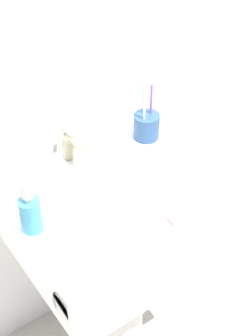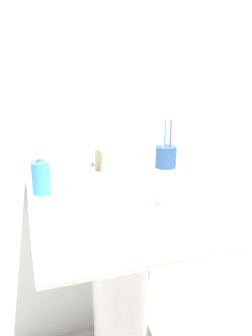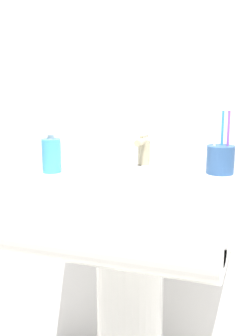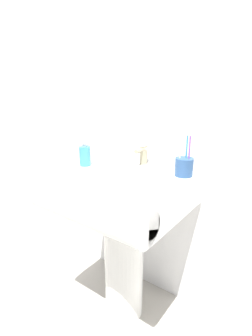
% 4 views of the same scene
% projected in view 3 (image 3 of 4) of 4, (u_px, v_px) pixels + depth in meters
% --- Properties ---
extents(wall_back, '(5.00, 0.05, 2.40)m').
position_uv_depth(wall_back, '(159.00, 38.00, 1.37)').
color(wall_back, white).
rests_on(wall_back, ground).
extents(sink_pedestal, '(0.20, 0.20, 0.64)m').
position_uv_depth(sink_pedestal, '(130.00, 328.00, 1.29)').
color(sink_pedestal, white).
rests_on(sink_pedestal, ground).
extents(sink_basin, '(0.59, 0.57, 0.15)m').
position_uv_depth(sink_basin, '(123.00, 210.00, 1.15)').
color(sink_basin, white).
rests_on(sink_basin, sink_pedestal).
extents(faucet, '(0.04, 0.10, 0.10)m').
position_uv_depth(faucet, '(143.00, 150.00, 1.36)').
color(faucet, tan).
rests_on(faucet, sink_basin).
extents(toothbrush_cup, '(0.08, 0.08, 0.22)m').
position_uv_depth(toothbrush_cup, '(220.00, 158.00, 1.24)').
color(toothbrush_cup, '#2D5184').
rests_on(toothbrush_cup, sink_basin).
extents(soap_bottle, '(0.06, 0.06, 0.16)m').
position_uv_depth(soap_bottle, '(52.00, 152.00, 1.26)').
color(soap_bottle, '#3F99CC').
rests_on(soap_bottle, sink_basin).
extents(bar_soap, '(0.08, 0.05, 0.02)m').
position_uv_depth(bar_soap, '(143.00, 195.00, 0.98)').
color(bar_soap, silver).
rests_on(bar_soap, sink_basin).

